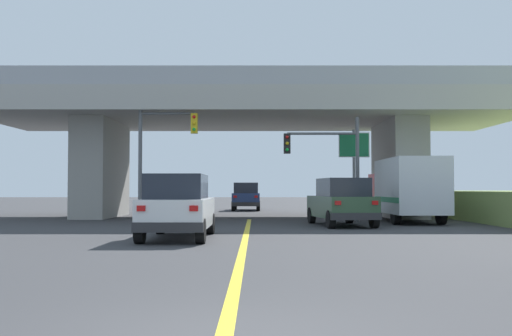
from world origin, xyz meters
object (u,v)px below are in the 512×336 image
at_px(highway_sign, 356,154).
at_px(suv_crossing, 344,202).
at_px(sedan_oncoming, 249,196).
at_px(traffic_signal_farside, 162,145).
at_px(suv_lead, 181,206).
at_px(traffic_signal_nearside, 333,156).
at_px(box_truck, 409,189).

bearing_deg(highway_sign, suv_crossing, -105.83).
xyz_separation_m(sedan_oncoming, highway_sign, (5.66, -13.92, 2.33)).
relative_size(sedan_oncoming, traffic_signal_farside, 0.82).
height_order(suv_lead, sedan_oncoming, same).
xyz_separation_m(traffic_signal_farside, highway_sign, (9.57, 1.57, -0.34)).
height_order(traffic_signal_nearside, traffic_signal_farside, traffic_signal_farside).
distance_m(box_truck, highway_sign, 3.29).
bearing_deg(box_truck, suv_crossing, -140.19).
height_order(suv_lead, suv_crossing, same).
distance_m(suv_crossing, traffic_signal_farside, 9.20).
distance_m(suv_lead, highway_sign, 13.62).
bearing_deg(suv_lead, highway_sign, 56.53).
bearing_deg(sedan_oncoming, traffic_signal_farside, -104.17).
distance_m(sedan_oncoming, highway_sign, 15.21).
height_order(box_truck, traffic_signal_nearside, traffic_signal_nearside).
height_order(suv_lead, box_truck, box_truck).
bearing_deg(traffic_signal_farside, box_truck, -0.40).
bearing_deg(suv_crossing, highway_sign, 67.62).
distance_m(suv_crossing, traffic_signal_nearside, 3.74).
relative_size(box_truck, highway_sign, 1.58).
xyz_separation_m(suv_crossing, highway_sign, (1.30, 4.59, 2.33)).
bearing_deg(traffic_signal_nearside, box_truck, -2.02).
relative_size(suv_lead, traffic_signal_farside, 0.84).
bearing_deg(box_truck, suv_lead, -135.24).
relative_size(box_truck, sedan_oncoming, 1.53).
bearing_deg(sedan_oncoming, traffic_signal_nearside, -74.50).
xyz_separation_m(suv_crossing, box_truck, (3.52, 2.94, 0.56)).
bearing_deg(suv_lead, box_truck, 44.76).
relative_size(traffic_signal_nearside, traffic_signal_farside, 0.86).
height_order(suv_lead, traffic_signal_nearside, traffic_signal_nearside).
relative_size(box_truck, traffic_signal_farside, 1.25).
xyz_separation_m(box_truck, traffic_signal_nearside, (-3.60, 0.13, 1.58)).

